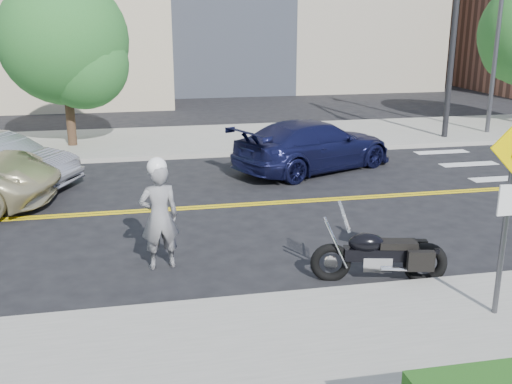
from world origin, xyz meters
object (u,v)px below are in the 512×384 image
object	(u,v)px
pedestrian_sign	(510,195)
parked_car_blue	(314,145)
motorcycle	(381,243)
motorcyclist	(159,214)

from	to	relation	value
pedestrian_sign	parked_car_blue	xyz separation A→B (m)	(-0.02, 9.21, -1.23)
pedestrian_sign	parked_car_blue	bearing A→B (deg)	90.15
motorcycle	parked_car_blue	size ratio (longest dim) A/B	0.44
motorcyclist	motorcycle	size ratio (longest dim) A/B	0.91
pedestrian_sign	motorcyclist	bearing A→B (deg)	147.51
motorcycle	parked_car_blue	bearing A→B (deg)	94.36
pedestrian_sign	motorcycle	size ratio (longest dim) A/B	1.34
motorcycle	pedestrian_sign	bearing A→B (deg)	-44.49
motorcyclist	parked_car_blue	size ratio (longest dim) A/B	0.40
motorcycle	parked_car_blue	distance (m)	7.58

